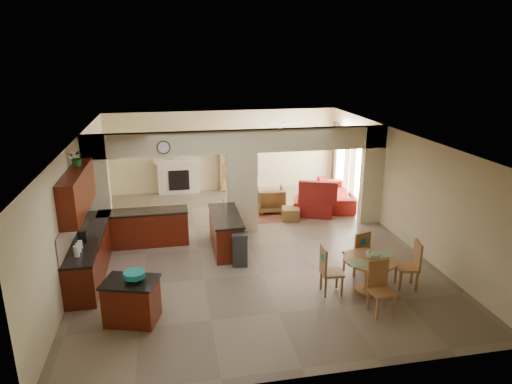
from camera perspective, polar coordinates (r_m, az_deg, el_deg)
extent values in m
plane|color=#7A6954|center=(11.73, -0.89, -6.67)|extent=(10.00, 10.00, 0.00)
plane|color=white|center=(10.89, -0.96, 6.91)|extent=(10.00, 10.00, 0.00)
plane|color=beige|center=(16.02, -4.05, 5.15)|extent=(8.00, 0.00, 8.00)
plane|color=beige|center=(6.75, 6.66, -12.76)|extent=(8.00, 0.00, 8.00)
plane|color=beige|center=(11.28, -21.36, -1.28)|extent=(0.00, 10.00, 10.00)
plane|color=beige|center=(12.52, 17.41, 0.91)|extent=(0.00, 10.00, 10.00)
cube|color=beige|center=(12.17, -19.20, 0.27)|extent=(0.60, 0.25, 2.80)
cube|color=beige|center=(12.26, -1.73, -0.09)|extent=(0.80, 0.25, 2.20)
cube|color=beige|center=(13.25, 14.27, 2.06)|extent=(0.60, 0.25, 2.80)
cube|color=beige|center=(11.91, -1.79, 6.34)|extent=(8.00, 0.25, 0.60)
cube|color=#470B08|center=(10.83, -19.94, -7.40)|extent=(0.60, 3.20, 0.86)
cube|color=black|center=(10.66, -20.19, -5.17)|extent=(0.62, 3.22, 0.05)
cube|color=tan|center=(10.60, -21.86, -3.66)|extent=(0.02, 3.20, 0.55)
cube|color=#470B08|center=(11.96, -13.79, -4.47)|extent=(2.20, 0.60, 0.86)
cube|color=black|center=(11.80, -13.94, -2.41)|extent=(2.22, 0.62, 0.05)
cube|color=#470B08|center=(10.35, -21.43, 0.11)|extent=(0.35, 2.40, 0.90)
cube|color=#470B08|center=(11.38, -3.80, -5.12)|extent=(0.65, 1.80, 0.86)
cube|color=black|center=(11.22, -3.85, -2.97)|extent=(0.70, 1.85, 0.05)
cube|color=silver|center=(10.61, -3.22, -6.89)|extent=(0.58, 0.04, 0.70)
cylinder|color=#50341A|center=(11.63, -11.48, 5.49)|extent=(0.34, 0.03, 0.34)
cube|color=brown|center=(13.86, 2.49, -2.79)|extent=(1.60, 1.30, 0.01)
cube|color=beige|center=(15.96, -9.62, 1.76)|extent=(1.40, 0.28, 1.10)
cube|color=black|center=(15.84, -9.60, 1.45)|extent=(0.70, 0.04, 0.70)
cube|color=beige|center=(15.79, -9.73, 3.84)|extent=(1.60, 0.35, 0.10)
cube|color=#A16737|center=(16.00, -2.68, 3.33)|extent=(1.00, 0.32, 1.80)
cube|color=white|center=(14.55, 13.06, 2.68)|extent=(0.02, 0.90, 1.90)
cube|color=white|center=(16.07, 10.65, 4.21)|extent=(0.02, 0.90, 1.90)
cube|color=white|center=(15.34, 11.76, 2.94)|extent=(0.02, 0.70, 2.10)
cube|color=#3F1E19|center=(14.01, 13.88, 2.06)|extent=(0.10, 0.28, 2.30)
cube|color=#3F1E19|center=(15.07, 12.01, 3.25)|extent=(0.10, 0.28, 2.30)
cube|color=#3F1E19|center=(15.51, 11.31, 3.70)|extent=(0.10, 0.28, 2.30)
cube|color=#3F1E19|center=(16.60, 9.77, 4.67)|extent=(0.10, 0.28, 2.30)
cylinder|color=white|center=(14.13, 2.97, 8.32)|extent=(1.00, 1.00, 0.10)
cube|color=#470B08|center=(8.82, -15.26, -13.15)|extent=(1.04, 0.87, 0.77)
cube|color=black|center=(8.62, -15.48, -10.78)|extent=(1.11, 0.93, 0.05)
cylinder|color=#138289|center=(8.54, -14.96, -10.16)|extent=(0.38, 0.38, 0.18)
cube|color=#2B2B2D|center=(10.57, -2.02, -7.34)|extent=(0.38, 0.33, 0.72)
cylinder|color=#A16737|center=(9.61, 14.08, -8.20)|extent=(1.07, 1.07, 0.04)
cylinder|color=#A16737|center=(9.76, 13.93, -10.04)|extent=(0.16, 0.16, 0.69)
cylinder|color=#A16737|center=(9.92, 13.79, -11.77)|extent=(0.55, 0.55, 0.06)
cylinder|color=#7ABB28|center=(9.61, 14.37, -7.63)|extent=(0.27, 0.27, 0.15)
imported|color=maroon|center=(14.91, 9.83, -0.17)|extent=(2.54, 1.40, 0.70)
cube|color=maroon|center=(13.93, 7.16, -1.85)|extent=(1.37, 1.25, 0.45)
imported|color=#9B2E1C|center=(14.01, 1.84, -0.93)|extent=(0.87, 0.89, 0.76)
cube|color=#9B2E1C|center=(13.41, 4.34, -2.74)|extent=(0.57, 0.57, 0.36)
imported|color=#185015|center=(10.55, -21.47, 4.02)|extent=(0.40, 0.37, 0.38)
cube|color=#A16737|center=(10.44, 12.36, -7.54)|extent=(0.53, 0.53, 0.05)
cube|color=#A16737|center=(10.76, 12.38, -8.13)|extent=(0.04, 0.04, 0.44)
cube|color=#A16737|center=(10.55, 10.97, -8.56)|extent=(0.04, 0.04, 0.44)
cube|color=#A16737|center=(10.53, 13.60, -8.79)|extent=(0.04, 0.04, 0.44)
cube|color=#A16737|center=(10.32, 12.18, -9.25)|extent=(0.04, 0.04, 0.44)
cube|color=#A16737|center=(10.19, 13.17, -6.38)|extent=(0.41, 0.17, 0.55)
cube|color=#138289|center=(10.15, 13.29, -6.07)|extent=(0.14, 0.05, 0.14)
cube|color=#A16737|center=(10.10, 18.37, -8.95)|extent=(0.49, 0.49, 0.05)
cube|color=#A16737|center=(10.30, 17.05, -9.73)|extent=(0.04, 0.04, 0.44)
cube|color=#A16737|center=(10.01, 17.59, -10.60)|extent=(0.04, 0.04, 0.44)
cube|color=#A16737|center=(10.40, 18.87, -9.64)|extent=(0.04, 0.04, 0.44)
cube|color=#A16737|center=(10.11, 19.46, -10.49)|extent=(0.04, 0.04, 0.44)
cube|color=#A16737|center=(10.04, 19.57, -7.36)|extent=(0.12, 0.42, 0.55)
cube|color=#138289|center=(10.02, 19.74, -6.99)|extent=(0.04, 0.14, 0.14)
cube|color=#A16737|center=(9.03, 15.45, -11.96)|extent=(0.45, 0.45, 0.05)
cube|color=#A16737|center=(8.94, 14.93, -13.94)|extent=(0.04, 0.04, 0.44)
cube|color=#A16737|center=(9.10, 16.83, -13.51)|extent=(0.04, 0.04, 0.44)
cube|color=#A16737|center=(9.19, 13.85, -12.93)|extent=(0.04, 0.04, 0.44)
cube|color=#A16737|center=(9.34, 15.72, -12.54)|extent=(0.04, 0.04, 0.44)
cube|color=#A16737|center=(9.03, 14.99, -9.75)|extent=(0.42, 0.07, 0.55)
cube|color=#138289|center=(9.02, 14.95, -9.29)|extent=(0.14, 0.02, 0.14)
cube|color=#A16737|center=(9.52, 9.46, -9.92)|extent=(0.44, 0.44, 0.05)
cube|color=#A16737|center=(9.53, 10.69, -11.51)|extent=(0.04, 0.04, 0.44)
cube|color=#A16737|center=(9.82, 10.06, -10.57)|extent=(0.04, 0.04, 0.44)
cube|color=#A16737|center=(9.44, 8.69, -11.71)|extent=(0.04, 0.04, 0.44)
cube|color=#A16737|center=(9.72, 8.12, -10.76)|extent=(0.04, 0.04, 0.44)
cube|color=#A16737|center=(9.34, 8.42, -8.38)|extent=(0.06, 0.42, 0.55)
cube|color=#138289|center=(9.30, 8.29, -8.01)|extent=(0.02, 0.14, 0.14)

